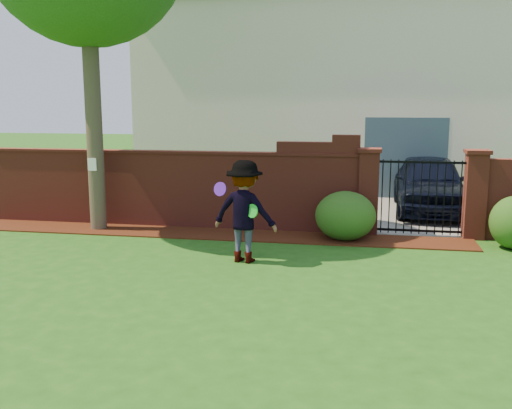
% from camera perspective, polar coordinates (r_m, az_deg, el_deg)
% --- Properties ---
extents(ground, '(80.00, 80.00, 0.01)m').
position_cam_1_polar(ground, '(9.41, -3.98, -7.74)').
color(ground, '#205114').
rests_on(ground, ground).
extents(mulch_bed, '(11.10, 1.08, 0.03)m').
position_cam_1_polar(mulch_bed, '(12.75, -4.41, -2.88)').
color(mulch_bed, '#37160A').
rests_on(mulch_bed, ground).
extents(brick_wall, '(8.70, 0.31, 2.16)m').
position_cam_1_polar(brick_wall, '(13.51, -8.10, 1.71)').
color(brick_wall, maroon).
rests_on(brick_wall, ground).
extents(pillar_left, '(0.50, 0.50, 1.88)m').
position_cam_1_polar(pillar_left, '(12.82, 10.95, 1.31)').
color(pillar_left, maroon).
rests_on(pillar_left, ground).
extents(pillar_right, '(0.50, 0.50, 1.88)m').
position_cam_1_polar(pillar_right, '(13.03, 20.67, 0.98)').
color(pillar_right, maroon).
rests_on(pillar_right, ground).
extents(iron_gate, '(1.78, 0.03, 1.60)m').
position_cam_1_polar(iron_gate, '(12.89, 15.83, 0.70)').
color(iron_gate, black).
rests_on(iron_gate, ground).
extents(driveway, '(3.20, 8.00, 0.01)m').
position_cam_1_polar(driveway, '(16.96, 14.46, 0.05)').
color(driveway, gray).
rests_on(driveway, ground).
extents(house, '(12.40, 6.40, 6.30)m').
position_cam_1_polar(house, '(20.71, 7.06, 10.83)').
color(house, '#F4E5CC').
rests_on(house, ground).
extents(car, '(1.86, 4.41, 1.49)m').
position_cam_1_polar(car, '(15.67, 16.72, 1.87)').
color(car, black).
rests_on(car, ground).
extents(paper_notice, '(0.20, 0.01, 0.28)m').
position_cam_1_polar(paper_notice, '(13.31, -15.77, 3.80)').
color(paper_notice, white).
rests_on(paper_notice, tree).
extents(shrub_left, '(1.26, 1.26, 1.03)m').
position_cam_1_polar(shrub_left, '(12.26, 8.76, -1.10)').
color(shrub_left, '#1A4B16').
rests_on(shrub_left, ground).
extents(man, '(1.30, 0.90, 1.85)m').
position_cam_1_polar(man, '(10.39, -1.23, -0.72)').
color(man, gray).
rests_on(man, ground).
extents(frisbee_purple, '(0.27, 0.15, 0.25)m').
position_cam_1_polar(frisbee_purple, '(10.44, -3.53, 1.52)').
color(frisbee_purple, '#5D1EBF').
rests_on(frisbee_purple, man).
extents(frisbee_green, '(0.24, 0.18, 0.25)m').
position_cam_1_polar(frisbee_green, '(10.17, -0.37, -0.63)').
color(frisbee_green, green).
rests_on(frisbee_green, man).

